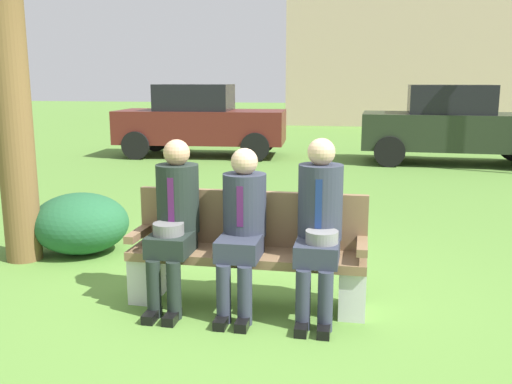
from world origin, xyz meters
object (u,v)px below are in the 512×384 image
(shrub_near_bench, at_px, (80,223))
(parked_car_far, at_px, (454,125))
(parked_car_near, at_px, (200,121))
(building_backdrop, at_px, (426,14))
(seated_man_right, at_px, (319,220))
(park_bench, at_px, (248,253))
(seated_man_left, at_px, (174,215))
(seated_man_middle, at_px, (242,221))

(shrub_near_bench, height_order, parked_car_far, parked_car_far)
(parked_car_near, distance_m, building_backdrop, 15.62)
(seated_man_right, distance_m, parked_car_far, 8.79)
(park_bench, xyz_separation_m, building_backdrop, (3.37, 22.36, 4.20))
(seated_man_left, height_order, building_backdrop, building_backdrop)
(park_bench, bearing_deg, building_backdrop, 81.44)
(park_bench, relative_size, parked_car_near, 0.47)
(park_bench, distance_m, shrub_near_bench, 2.23)
(seated_man_middle, bearing_deg, parked_car_near, 108.49)
(seated_man_right, relative_size, parked_car_far, 0.34)
(parked_car_far, bearing_deg, parked_car_near, 178.08)
(seated_man_right, bearing_deg, shrub_near_bench, 156.43)
(seated_man_middle, bearing_deg, seated_man_left, -179.98)
(building_backdrop, bearing_deg, seated_man_right, -97.08)
(shrub_near_bench, bearing_deg, seated_man_left, -38.17)
(seated_man_left, height_order, parked_car_near, parked_car_near)
(seated_man_left, bearing_deg, seated_man_middle, 0.02)
(seated_man_middle, height_order, seated_man_right, seated_man_right)
(park_bench, height_order, parked_car_near, parked_car_near)
(seated_man_right, xyz_separation_m, shrub_near_bench, (-2.56, 1.12, -0.44))
(shrub_near_bench, xyz_separation_m, parked_car_far, (4.76, 7.39, 0.52))
(seated_man_middle, distance_m, shrub_near_bench, 2.30)
(seated_man_left, height_order, seated_man_right, seated_man_right)
(seated_man_left, relative_size, parked_car_far, 0.34)
(seated_man_middle, bearing_deg, shrub_near_bench, 150.39)
(parked_car_far, distance_m, building_backdrop, 14.50)
(seated_man_left, xyz_separation_m, parked_car_near, (-2.37, 8.70, 0.10))
(seated_man_left, bearing_deg, building_backdrop, 80.09)
(shrub_near_bench, xyz_separation_m, parked_car_near, (-0.94, 7.58, 0.52))
(park_bench, xyz_separation_m, parked_car_near, (-2.93, 8.58, 0.42))
(seated_man_middle, bearing_deg, park_bench, 82.03)
(park_bench, bearing_deg, shrub_near_bench, 153.50)
(seated_man_middle, height_order, parked_car_near, parked_car_near)
(seated_man_left, bearing_deg, seated_man_right, 0.15)
(seated_man_left, distance_m, seated_man_right, 1.14)
(park_bench, relative_size, seated_man_middle, 1.48)
(park_bench, relative_size, building_backdrop, 0.16)
(park_bench, bearing_deg, parked_car_far, 71.74)
(seated_man_left, height_order, parked_car_far, parked_car_far)
(seated_man_left, relative_size, building_backdrop, 0.11)
(seated_man_middle, distance_m, parked_car_near, 9.18)
(seated_man_right, relative_size, parked_car_near, 0.34)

